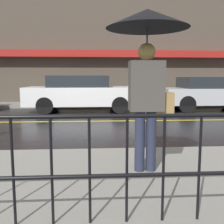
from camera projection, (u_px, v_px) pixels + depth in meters
ground_plane at (79, 121)px, 8.37m from camera, size 80.00×80.00×0.00m
sidewalk_near at (54, 182)px, 3.31m from camera, size 28.00×2.65×0.14m
sidewalk_far at (84, 104)px, 13.02m from camera, size 28.00×1.87×0.14m
lane_marking at (79, 121)px, 8.36m from camera, size 25.20×0.12×0.01m
building_storefront at (84, 44)px, 13.67m from camera, size 28.00×0.85×6.38m
railing_foreground at (32, 158)px, 2.16m from camera, size 12.00×0.04×0.95m
pedestrian at (147, 45)px, 3.33m from camera, size 1.06×1.06×2.10m
car_white at (83, 93)px, 10.81m from camera, size 4.63×1.89×1.47m
car_silver at (209, 93)px, 11.17m from camera, size 4.15×1.84×1.41m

